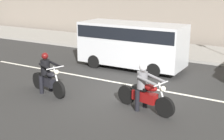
{
  "coord_description": "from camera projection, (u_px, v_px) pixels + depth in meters",
  "views": [
    {
      "loc": [
        4.98,
        -9.52,
        3.91
      ],
      "look_at": [
        -0.18,
        -0.84,
        1.07
      ],
      "focal_mm": 48.93,
      "sensor_mm": 36.0,
      "label": 1
    }
  ],
  "objects": [
    {
      "name": "sidewalk_slab",
      "position": [
        191.0,
        52.0,
        17.99
      ],
      "size": [
        40.0,
        4.4,
        0.14
      ],
      "primitive_type": "cube",
      "color": "gray",
      "rests_on": "ground_plane"
    },
    {
      "name": "motorcycle_with_rider_gray",
      "position": [
        145.0,
        92.0,
        9.68
      ],
      "size": [
        2.18,
        0.82,
        1.54
      ],
      "color": "black",
      "rests_on": "ground_plane"
    },
    {
      "name": "lane_marking_stripe",
      "position": [
        161.0,
        90.0,
        11.66
      ],
      "size": [
        18.0,
        0.14,
        0.01
      ],
      "primitive_type": "cube",
      "color": "silver",
      "rests_on": "ground_plane"
    },
    {
      "name": "motorcycle_with_rider_black_leather",
      "position": [
        47.0,
        77.0,
        11.24
      ],
      "size": [
        2.05,
        0.87,
        1.53
      ],
      "color": "black",
      "rests_on": "ground_plane"
    },
    {
      "name": "ground_plane",
      "position": [
        128.0,
        93.0,
        11.39
      ],
      "size": [
        80.0,
        80.0,
        0.0
      ],
      "primitive_type": "plane",
      "color": "#2A2A2A"
    },
    {
      "name": "parked_van_silver",
      "position": [
        132.0,
        42.0,
        14.47
      ],
      "size": [
        5.02,
        1.96,
        2.18
      ],
      "color": "#B2B5BA",
      "rests_on": "ground_plane"
    }
  ]
}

